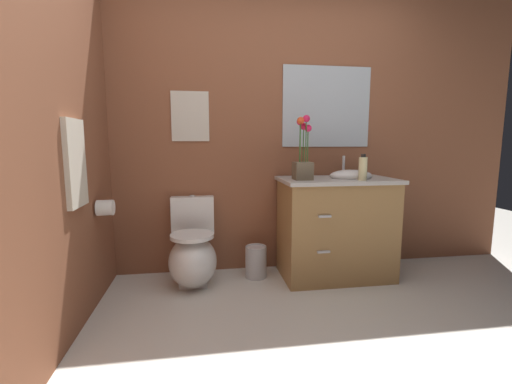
{
  "coord_description": "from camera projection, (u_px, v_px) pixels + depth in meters",
  "views": [
    {
      "loc": [
        -0.6,
        -1.46,
        1.13
      ],
      "look_at": [
        -0.19,
        1.18,
        0.75
      ],
      "focal_mm": 24.08,
      "sensor_mm": 36.0,
      "label": 1
    }
  ],
  "objects": [
    {
      "name": "wall_mirror",
      "position": [
        327.0,
        107.0,
        3.04
      ],
      "size": [
        0.8,
        0.01,
        0.7
      ],
      "primitive_type": "cube",
      "color": "#B2BCC6"
    },
    {
      "name": "wall_left",
      "position": [
        46.0,
        120.0,
        1.74
      ],
      "size": [
        0.05,
        4.28,
        2.5
      ],
      "primitive_type": "cube",
      "color": "brown",
      "rests_on": "ground_plane"
    },
    {
      "name": "ground_plane",
      "position": [
        332.0,
        377.0,
        1.68
      ],
      "size": [
        9.05,
        9.05,
        0.0
      ],
      "primitive_type": "plane",
      "color": "beige"
    },
    {
      "name": "wall_poster",
      "position": [
        190.0,
        116.0,
        2.87
      ],
      "size": [
        0.31,
        0.01,
        0.41
      ],
      "primitive_type": "cube",
      "color": "beige"
    },
    {
      "name": "flower_vase",
      "position": [
        303.0,
        159.0,
        2.7
      ],
      "size": [
        0.14,
        0.14,
        0.5
      ],
      "color": "brown",
      "rests_on": "vanity_cabinet"
    },
    {
      "name": "wall_back",
      "position": [
        293.0,
        130.0,
        3.05
      ],
      "size": [
        4.22,
        0.05,
        2.5
      ],
      "primitive_type": "cube",
      "color": "brown",
      "rests_on": "ground_plane"
    },
    {
      "name": "vanity_cabinet",
      "position": [
        336.0,
        226.0,
        2.9
      ],
      "size": [
        0.94,
        0.56,
        1.02
      ],
      "color": "#9E7242",
      "rests_on": "ground_plane"
    },
    {
      "name": "toilet_paper_roll",
      "position": [
        105.0,
        208.0,
        2.42
      ],
      "size": [
        0.11,
        0.11,
        0.11
      ],
      "primitive_type": "cylinder",
      "rotation": [
        0.0,
        1.57,
        0.0
      ],
      "color": "white"
    },
    {
      "name": "toilet",
      "position": [
        193.0,
        254.0,
        2.77
      ],
      "size": [
        0.38,
        0.59,
        0.69
      ],
      "color": "white",
      "rests_on": "ground_plane"
    },
    {
      "name": "trash_bin",
      "position": [
        256.0,
        261.0,
        2.91
      ],
      "size": [
        0.18,
        0.18,
        0.27
      ],
      "color": "#B7B7BC",
      "rests_on": "ground_plane"
    },
    {
      "name": "hanging_towel",
      "position": [
        75.0,
        163.0,
        2.02
      ],
      "size": [
        0.03,
        0.28,
        0.52
      ],
      "primitive_type": "cube",
      "color": "beige"
    },
    {
      "name": "soap_bottle",
      "position": [
        363.0,
        168.0,
        2.67
      ],
      "size": [
        0.07,
        0.07,
        0.2
      ],
      "color": "beige",
      "rests_on": "vanity_cabinet"
    }
  ]
}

